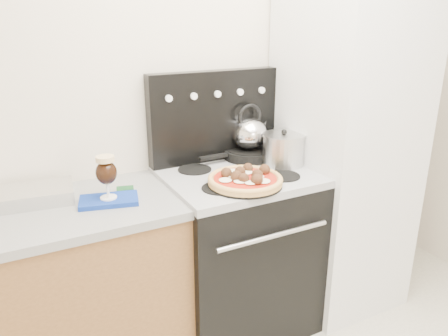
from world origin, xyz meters
TOP-DOWN VIEW (x-y plane):
  - room_shell at (0.00, 0.29)m, footprint 3.52×3.01m
  - base_cabinet at (-1.02, 1.20)m, footprint 1.45×0.60m
  - countertop at (-1.02, 1.20)m, footprint 1.48×0.63m
  - stove_body at (0.08, 1.18)m, footprint 0.76×0.65m
  - cooktop at (0.08, 1.18)m, footprint 0.76×0.65m
  - backguard at (0.08, 1.45)m, footprint 0.76×0.08m
  - fridge at (0.78, 1.15)m, footprint 0.64×0.68m
  - foil_sheet at (-0.89, 1.33)m, footprint 0.35×0.27m
  - oven_mitt at (-0.60, 1.15)m, footprint 0.29×0.21m
  - beer_glass at (-0.60, 1.15)m, footprint 0.11×0.11m
  - pizza_pan at (0.03, 1.01)m, footprint 0.46×0.46m
  - pizza at (0.03, 1.01)m, footprint 0.46×0.46m
  - skillet at (0.26, 1.37)m, footprint 0.30×0.30m
  - tea_kettle at (0.26, 1.37)m, footprint 0.23×0.23m
  - stock_pot at (0.37, 1.18)m, footprint 0.29×0.29m

SIDE VIEW (x-z plane):
  - base_cabinet at x=-1.02m, z-range 0.00..0.86m
  - stove_body at x=0.08m, z-range 0.00..0.88m
  - countertop at x=-1.02m, z-range 0.86..0.90m
  - cooktop at x=0.08m, z-range 0.88..0.92m
  - oven_mitt at x=-0.60m, z-range 0.90..0.92m
  - pizza_pan at x=0.03m, z-range 0.92..0.93m
  - foil_sheet at x=-0.89m, z-range 0.90..0.96m
  - skillet at x=0.26m, z-range 0.92..0.97m
  - fridge at x=0.78m, z-range 0.00..1.90m
  - pizza at x=0.03m, z-range 0.93..0.98m
  - stock_pot at x=0.37m, z-range 0.92..1.08m
  - beer_glass at x=-0.60m, z-range 0.92..1.12m
  - tea_kettle at x=0.26m, z-range 0.97..1.19m
  - backguard at x=0.08m, z-range 0.92..1.42m
  - room_shell at x=0.00m, z-range -0.01..2.51m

